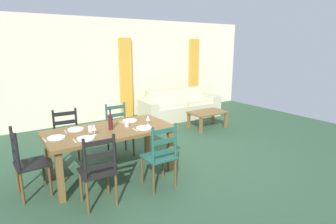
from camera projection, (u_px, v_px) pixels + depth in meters
ground_plane at (174, 158)px, 5.00m from camera, size 9.60×9.60×0.02m
wall_far at (105, 70)px, 7.36m from camera, size 9.60×0.16×2.70m
curtain_panel_left at (126, 79)px, 7.59m from camera, size 0.35×0.08×2.20m
curtain_panel_right at (194, 74)px, 8.88m from camera, size 0.35×0.08×2.20m
dining_table at (110, 135)px, 4.19m from camera, size 1.90×0.96×0.75m
dining_chair_near_left at (98, 171)px, 3.40m from camera, size 0.44×0.42×0.96m
dining_chair_near_right at (160, 156)px, 3.85m from camera, size 0.43×0.41×0.96m
dining_chair_far_left at (68, 138)px, 4.58m from camera, size 0.45×0.43×0.96m
dining_chair_far_right at (119, 130)px, 5.06m from camera, size 0.42×0.40×0.96m
dining_chair_head_west at (27, 163)px, 3.62m from camera, size 0.42×0.44×0.96m
dinner_plate_near_left at (86, 138)px, 3.73m from camera, size 0.24×0.24×0.02m
fork_near_left at (75, 141)px, 3.65m from camera, size 0.02×0.17×0.01m
dinner_plate_near_right at (144, 128)px, 4.21m from camera, size 0.24×0.24×0.02m
fork_near_right at (135, 130)px, 4.13m from camera, size 0.02×0.17×0.01m
dinner_plate_far_left at (76, 129)px, 4.13m from camera, size 0.24×0.24×0.02m
fork_far_left at (65, 131)px, 4.05m from camera, size 0.03×0.17×0.01m
dinner_plate_far_right at (130, 121)px, 4.61m from camera, size 0.24×0.24×0.02m
fork_far_right at (121, 122)px, 4.54m from camera, size 0.03×0.17×0.01m
dinner_plate_head_west at (56, 138)px, 3.75m from camera, size 0.24×0.24×0.02m
fork_head_west at (45, 140)px, 3.67m from camera, size 0.03×0.17×0.01m
wine_bottle at (111, 122)px, 4.13m from camera, size 0.07×0.07×0.32m
wine_glass_near_left at (94, 128)px, 3.87m from camera, size 0.06×0.06×0.16m
wine_glass_near_right at (148, 118)px, 4.37m from camera, size 0.06×0.06×0.16m
coffee_cup_primary at (127, 124)px, 4.28m from camera, size 0.07×0.07×0.09m
coffee_cup_secondary at (91, 129)px, 4.03m from camera, size 0.07×0.07×0.09m
couch at (179, 107)px, 7.72m from camera, size 2.31×0.90×0.80m
coffee_table at (208, 114)px, 6.71m from camera, size 0.90×0.56×0.42m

